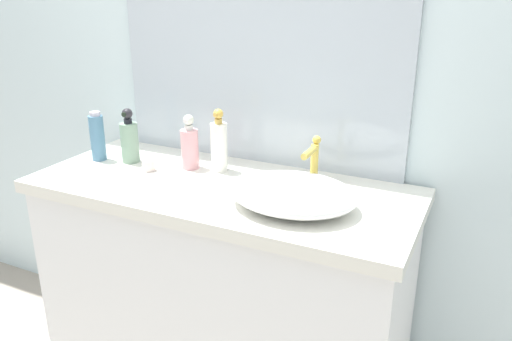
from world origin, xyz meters
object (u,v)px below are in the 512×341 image
object	(u,v)px
perfume_bottle	(219,144)
soap_dispenser	(190,146)
sink_basin	(293,193)
spray_can	(97,137)
lotion_bottle	(129,140)
candle_jar	(149,165)

from	to	relation	value
perfume_bottle	soap_dispenser	bearing A→B (deg)	-167.07
sink_basin	soap_dispenser	distance (m)	0.49
soap_dispenser	spray_can	distance (m)	0.37
soap_dispenser	perfume_bottle	xyz separation A→B (m)	(0.11, 0.02, 0.01)
sink_basin	spray_can	world-z (taller)	spray_can
perfume_bottle	spray_can	world-z (taller)	perfume_bottle
lotion_bottle	candle_jar	xyz separation A→B (m)	(0.12, -0.05, -0.07)
sink_basin	soap_dispenser	size ratio (longest dim) A/B	1.97
sink_basin	lotion_bottle	xyz separation A→B (m)	(-0.70, 0.12, 0.04)
soap_dispenser	lotion_bottle	distance (m)	0.24
lotion_bottle	perfume_bottle	world-z (taller)	perfume_bottle
soap_dispenser	spray_can	bearing A→B (deg)	-168.89
sink_basin	soap_dispenser	bearing A→B (deg)	161.07
sink_basin	lotion_bottle	bearing A→B (deg)	170.25
soap_dispenser	lotion_bottle	size ratio (longest dim) A/B	0.97
candle_jar	lotion_bottle	bearing A→B (deg)	157.18
spray_can	candle_jar	distance (m)	0.25
soap_dispenser	sink_basin	bearing A→B (deg)	-18.93
lotion_bottle	perfume_bottle	xyz separation A→B (m)	(0.35, 0.06, 0.01)
spray_can	candle_jar	world-z (taller)	spray_can
candle_jar	sink_basin	bearing A→B (deg)	-6.91
perfume_bottle	candle_jar	distance (m)	0.27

